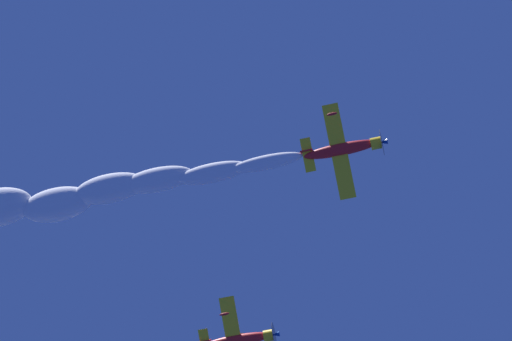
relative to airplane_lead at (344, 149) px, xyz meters
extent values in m
ellipsoid|color=red|center=(-0.10, -0.22, 0.01)|extent=(3.94, 6.39, 1.69)
cylinder|color=yellow|center=(1.08, 2.47, -0.18)|extent=(1.57, 1.38, 1.39)
cone|color=#194CB2|center=(1.33, 3.05, -0.22)|extent=(0.86, 0.90, 0.67)
cylinder|color=#3F3F47|center=(1.27, 2.92, -0.21)|extent=(2.66, 1.34, 2.95)
cube|color=yellow|center=(-0.24, -0.38, -0.12)|extent=(7.41, 4.22, 3.59)
ellipsoid|color=red|center=(-3.52, 1.17, 1.53)|extent=(0.65, 0.93, 0.36)
ellipsoid|color=red|center=(3.04, -1.93, -1.78)|extent=(0.65, 0.93, 0.36)
cube|color=yellow|center=(-1.20, -2.80, 0.23)|extent=(2.83, 1.87, 1.35)
cube|color=red|center=(-1.03, -2.91, 0.68)|extent=(0.93, 1.25, 1.08)
ellipsoid|color=#1E232D|center=(0.18, 0.00, 0.35)|extent=(1.40, 1.70, 0.93)
ellipsoid|color=red|center=(-19.02, -5.20, -0.50)|extent=(3.90, 6.40, 1.56)
cylinder|color=yellow|center=(-17.85, -2.50, -0.63)|extent=(1.57, 1.37, 1.37)
cone|color=#194CB2|center=(-17.59, -1.93, -0.65)|extent=(0.86, 0.89, 0.66)
cylinder|color=#3F3F47|center=(-17.65, -2.06, -0.65)|extent=(2.68, 1.29, 2.95)
ellipsoid|color=red|center=(-15.86, -6.87, -2.29)|extent=(0.64, 0.93, 0.34)
cube|color=red|center=(-19.96, -7.90, 0.11)|extent=(0.93, 1.23, 1.06)
ellipsoid|color=#1E232D|center=(-18.75, -4.98, -0.15)|extent=(1.40, 1.70, 0.90)
ellipsoid|color=white|center=(-2.62, -6.04, 0.35)|extent=(3.67, 6.24, 1.56)
ellipsoid|color=white|center=(-4.56, -10.30, 0.57)|extent=(4.06, 6.43, 1.98)
ellipsoid|color=white|center=(-6.26, -14.81, 0.90)|extent=(4.45, 6.61, 2.39)
ellipsoid|color=white|center=(-7.91, -18.67, 0.98)|extent=(4.84, 6.80, 2.81)
ellipsoid|color=white|center=(-10.34, -22.88, 1.04)|extent=(5.23, 6.98, 3.22)
camera|label=1|loc=(16.65, -11.15, -70.64)|focal=61.32mm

